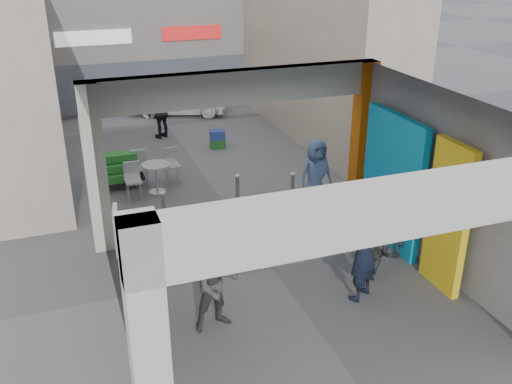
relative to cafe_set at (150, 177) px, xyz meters
name	(u,v)px	position (x,y,z in m)	size (l,w,h in m)	color
ground	(272,268)	(1.53, -4.74, -0.32)	(90.00, 90.00, 0.00)	#59595E
arcade_canopy	(321,171)	(2.07, -5.56, 1.98)	(6.40, 6.45, 6.40)	#B4B3AF
plaza_bldg_left	(15,79)	(-2.97, 2.76, 2.18)	(2.00, 9.00, 5.00)	#B1A692
plaza_bldg_right	(319,57)	(6.03, 2.76, 2.18)	(2.00, 9.00, 5.00)	#B1A692
bollard_left	(164,212)	(-0.14, -2.48, 0.14)	(0.09, 0.09, 0.92)	gray
bollard_center	(238,195)	(1.64, -2.23, 0.17)	(0.09, 0.09, 0.99)	gray
bollard_right	(292,190)	(3.04, -2.19, 0.09)	(0.09, 0.09, 0.82)	gray
advert_board_near	(155,360)	(-1.22, -7.22, 0.18)	(0.21, 0.55, 1.00)	white
advert_board_far	(117,230)	(-1.22, -3.05, 0.18)	(0.17, 0.56, 1.00)	white
cafe_set	(150,177)	(0.00, 0.00, 0.00)	(1.51, 1.22, 0.92)	#B2B2B8
produce_stand	(117,175)	(-0.77, 0.40, 0.02)	(1.30, 0.71, 0.86)	black
crate_stack	(218,139)	(2.53, 2.45, -0.04)	(0.50, 0.42, 0.56)	#195718
border_collie	(264,255)	(1.41, -4.57, -0.09)	(0.22, 0.43, 0.60)	black
man_with_dog	(363,251)	(2.65, -6.19, 0.62)	(0.69, 0.45, 1.89)	black
man_back_turned	(217,284)	(0.02, -6.13, 0.49)	(0.79, 0.61, 1.62)	#3E3E40
man_elderly	(316,175)	(3.46, -2.57, 0.55)	(0.86, 0.56, 1.75)	#5371A1
man_crates	(161,113)	(1.13, 4.04, 0.51)	(0.98, 0.41, 1.67)	black
bicycle_front	(371,223)	(3.83, -4.52, 0.16)	(0.65, 1.85, 0.97)	black
bicycle_rear	(388,245)	(3.64, -5.46, 0.18)	(0.47, 1.67, 1.00)	black
white_van	(178,97)	(2.23, 6.57, 0.29)	(1.45, 3.61, 1.23)	silver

